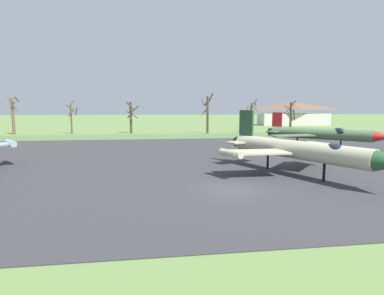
{
  "coord_description": "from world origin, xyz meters",
  "views": [
    {
      "loc": [
        -5.52,
        -19.85,
        5.56
      ],
      "look_at": [
        -1.45,
        9.94,
        1.74
      ],
      "focal_mm": 28.13,
      "sensor_mm": 36.0,
      "label": 1
    }
  ],
  "objects": [
    {
      "name": "ground_plane",
      "position": [
        0.0,
        0.0,
        0.0
      ],
      "size": [
        600.0,
        600.0,
        0.0
      ],
      "primitive_type": "plane",
      "color": "#607F42"
    },
    {
      "name": "asphalt_apron",
      "position": [
        0.0,
        13.65,
        0.03
      ],
      "size": [
        85.46,
        45.49,
        0.05
      ],
      "primitive_type": "cube",
      "color": "#333335",
      "rests_on": "ground"
    },
    {
      "name": "grass_verge_strip",
      "position": [
        0.0,
        42.39,
        0.03
      ],
      "size": [
        145.46,
        12.0,
        0.06
      ],
      "primitive_type": "cube",
      "color": "#516D3C",
      "rests_on": "ground"
    },
    {
      "name": "jet_fighter_front_left",
      "position": [
        17.81,
        18.79,
        2.23
      ],
      "size": [
        13.94,
        14.37,
        5.12
      ],
      "color": "#4C6B47",
      "rests_on": "ground"
    },
    {
      "name": "jet_fighter_rear_center",
      "position": [
        6.55,
        3.66,
        2.24
      ],
      "size": [
        11.64,
        15.11,
        5.49
      ],
      "color": "#B7B293",
      "rests_on": "ground"
    },
    {
      "name": "bare_tree_far_left",
      "position": [
        -35.86,
        52.04,
        4.39
      ],
      "size": [
        1.91,
        2.32,
        8.43
      ],
      "color": "brown",
      "rests_on": "ground"
    },
    {
      "name": "bare_tree_left_of_center",
      "position": [
        -23.37,
        51.92,
        3.92
      ],
      "size": [
        2.57,
        3.09,
        7.64
      ],
      "color": "brown",
      "rests_on": "ground"
    },
    {
      "name": "bare_tree_center",
      "position": [
        -10.1,
        52.03,
        3.96
      ],
      "size": [
        2.92,
        3.71,
        7.37
      ],
      "color": "#42382D",
      "rests_on": "ground"
    },
    {
      "name": "bare_tree_right_of_center",
      "position": [
        7.6,
        49.62,
        4.92
      ],
      "size": [
        2.8,
        2.62,
        9.4
      ],
      "color": "#42382D",
      "rests_on": "ground"
    },
    {
      "name": "bare_tree_far_right",
      "position": [
        18.92,
        51.58,
        4.18
      ],
      "size": [
        2.91,
        2.84,
        8.1
      ],
      "color": "brown",
      "rests_on": "ground"
    },
    {
      "name": "bare_tree_backdrop_extra",
      "position": [
        26.83,
        46.79,
        3.92
      ],
      "size": [
        3.02,
        3.01,
        7.64
      ],
      "color": "#42382D",
      "rests_on": "ground"
    },
    {
      "name": "visitor_building",
      "position": [
        44.81,
        82.11,
        4.08
      ],
      "size": [
        25.28,
        11.64,
        8.21
      ],
      "color": "beige",
      "rests_on": "ground"
    }
  ]
}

